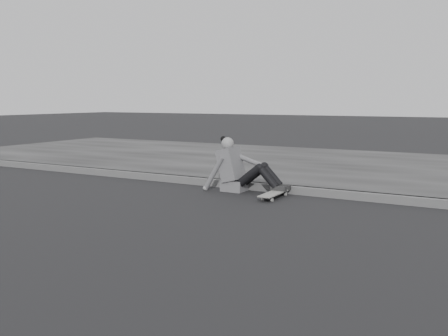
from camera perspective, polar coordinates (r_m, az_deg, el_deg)
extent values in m
plane|color=black|center=(4.92, 21.82, -10.02)|extent=(80.00, 80.00, 0.00)
cylinder|color=#9C9C97|center=(7.29, 4.42, -3.54)|extent=(0.03, 0.05, 0.05)
cylinder|color=#9C9C97|center=(7.23, 5.50, -3.65)|extent=(0.03, 0.05, 0.05)
cylinder|color=#9C9C97|center=(7.76, 6.01, -2.86)|extent=(0.03, 0.05, 0.05)
cylinder|color=#9C9C97|center=(7.70, 7.04, -2.96)|extent=(0.03, 0.05, 0.05)
cube|color=#2E2E31|center=(7.25, 4.96, -3.38)|extent=(0.16, 0.04, 0.03)
cube|color=#2E2E31|center=(7.72, 6.53, -2.71)|extent=(0.16, 0.04, 0.03)
cube|color=gray|center=(7.48, 5.77, -2.84)|extent=(0.20, 0.78, 0.02)
cube|color=#565659|center=(8.04, 1.22, -1.99)|extent=(0.36, 0.34, 0.18)
cube|color=#565659|center=(8.02, 0.79, 0.45)|extent=(0.37, 0.40, 0.57)
cube|color=#565659|center=(8.07, -0.03, 1.35)|extent=(0.14, 0.30, 0.20)
cylinder|color=gray|center=(8.02, 0.47, 2.17)|extent=(0.09, 0.09, 0.08)
sphere|color=gray|center=(8.01, 0.41, 2.82)|extent=(0.20, 0.20, 0.20)
sphere|color=black|center=(8.07, -0.08, 3.35)|extent=(0.09, 0.09, 0.09)
cylinder|color=black|center=(7.79, 2.97, -0.86)|extent=(0.43, 0.13, 0.39)
cylinder|color=black|center=(7.95, 3.54, -0.69)|extent=(0.43, 0.13, 0.39)
cylinder|color=black|center=(7.67, 4.99, -1.06)|extent=(0.35, 0.11, 0.36)
cylinder|color=black|center=(7.83, 5.52, -0.88)|extent=(0.35, 0.11, 0.36)
sphere|color=black|center=(7.70, 4.08, 0.04)|extent=(0.13, 0.13, 0.13)
sphere|color=black|center=(7.86, 4.63, 0.20)|extent=(0.13, 0.13, 0.13)
cube|color=#242424|center=(7.62, 6.25, -2.33)|extent=(0.24, 0.08, 0.07)
cube|color=#242424|center=(7.78, 6.76, -2.12)|extent=(0.24, 0.08, 0.07)
cylinder|color=#565659|center=(7.96, -1.20, -0.63)|extent=(0.38, 0.08, 0.58)
sphere|color=gray|center=(8.06, -2.15, -2.32)|extent=(0.08, 0.08, 0.08)
cylinder|color=#565659|center=(8.05, 2.83, 0.89)|extent=(0.48, 0.08, 0.21)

